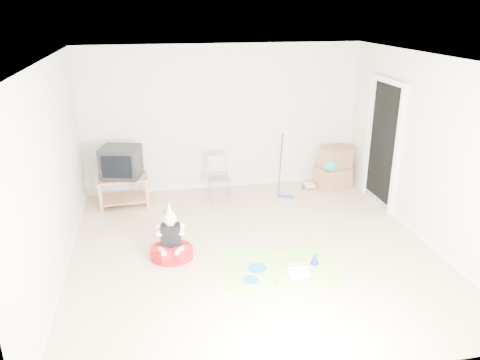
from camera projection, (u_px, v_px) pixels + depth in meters
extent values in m
plane|color=#C9AF90|center=(252.00, 249.00, 6.54)|extent=(5.00, 5.00, 0.00)
cube|color=black|center=(384.00, 146.00, 7.73)|extent=(0.02, 0.90, 2.05)
cube|color=#A46D4A|center=(123.00, 178.00, 7.83)|extent=(0.85, 0.56, 0.03)
cube|color=#A46D4A|center=(124.00, 198.00, 7.96)|extent=(0.85, 0.56, 0.03)
cube|color=#A46D4A|center=(101.00, 198.00, 7.62)|extent=(0.05, 0.05, 0.51)
cube|color=#A46D4A|center=(147.00, 194.00, 7.80)|extent=(0.05, 0.05, 0.51)
cube|color=#A46D4A|center=(101.00, 188.00, 8.02)|extent=(0.05, 0.05, 0.51)
cube|color=#A46D4A|center=(145.00, 184.00, 8.21)|extent=(0.05, 0.05, 0.51)
cube|color=black|center=(121.00, 162.00, 7.73)|extent=(0.72, 0.64, 0.53)
cube|color=gray|center=(219.00, 180.00, 8.04)|extent=(0.37, 0.36, 0.03)
cylinder|color=gray|center=(210.00, 180.00, 8.00)|extent=(0.02, 0.02, 0.81)
cylinder|color=gray|center=(229.00, 178.00, 8.07)|extent=(0.02, 0.02, 0.81)
cube|color=#9E6D4C|center=(333.00, 177.00, 8.73)|extent=(0.69, 0.59, 0.38)
cube|color=#9E6D4C|center=(335.00, 157.00, 8.64)|extent=(0.61, 0.55, 0.36)
ellipsoid|color=#0D998D|center=(331.00, 166.00, 8.44)|extent=(0.26, 0.18, 0.20)
cube|color=#244AB6|center=(286.00, 197.00, 8.30)|extent=(0.29, 0.20, 0.03)
cylinder|color=black|center=(287.00, 168.00, 8.10)|extent=(0.17, 0.35, 1.07)
cube|color=#27754C|center=(308.00, 187.00, 8.75)|extent=(0.26, 0.30, 0.03)
cube|color=red|center=(308.00, 185.00, 8.74)|extent=(0.23, 0.28, 0.03)
cube|color=beige|center=(308.00, 184.00, 8.73)|extent=(0.19, 0.25, 0.03)
cylinder|color=#AB0F15|center=(172.00, 253.00, 6.30)|extent=(0.62, 0.62, 0.16)
cube|color=black|center=(171.00, 236.00, 6.21)|extent=(0.27, 0.17, 0.35)
sphere|color=#D9AC91|center=(170.00, 218.00, 6.12)|extent=(0.20, 0.20, 0.18)
cone|color=white|center=(169.00, 207.00, 6.06)|extent=(0.10, 0.10, 0.14)
cube|color=#DC2E72|center=(280.00, 267.00, 6.10)|extent=(1.57, 1.21, 0.01)
cube|color=white|center=(298.00, 273.00, 5.89)|extent=(0.26, 0.21, 0.07)
cube|color=#3FB060|center=(298.00, 275.00, 5.90)|extent=(0.26, 0.21, 0.01)
cylinder|color=beige|center=(292.00, 271.00, 5.81)|extent=(0.01, 0.01, 0.06)
cylinder|color=beige|center=(296.00, 271.00, 5.82)|extent=(0.01, 0.01, 0.06)
cylinder|color=beige|center=(299.00, 270.00, 5.83)|extent=(0.01, 0.01, 0.06)
cylinder|color=beige|center=(303.00, 270.00, 5.84)|extent=(0.01, 0.01, 0.06)
cylinder|color=beige|center=(306.00, 270.00, 5.84)|extent=(0.01, 0.01, 0.06)
cylinder|color=beige|center=(290.00, 268.00, 5.89)|extent=(0.01, 0.01, 0.06)
cylinder|color=beige|center=(294.00, 267.00, 5.90)|extent=(0.01, 0.01, 0.06)
cylinder|color=beige|center=(297.00, 267.00, 5.91)|extent=(0.01, 0.01, 0.06)
cylinder|color=beige|center=(301.00, 267.00, 5.91)|extent=(0.01, 0.01, 0.06)
cylinder|color=blue|center=(257.00, 268.00, 6.06)|extent=(0.30, 0.30, 0.01)
cylinder|color=blue|center=(251.00, 280.00, 5.80)|extent=(0.25, 0.25, 0.01)
cylinder|color=orange|center=(282.00, 250.00, 6.45)|extent=(0.08, 0.08, 0.07)
cylinder|color=orange|center=(279.00, 283.00, 5.67)|extent=(0.08, 0.08, 0.07)
cone|color=#1A33B9|center=(315.00, 258.00, 6.14)|extent=(0.14, 0.14, 0.17)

